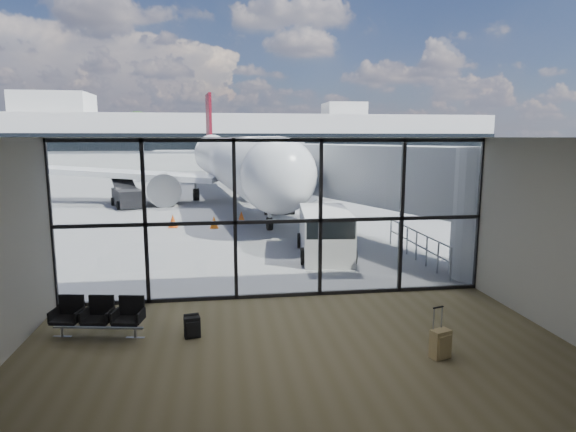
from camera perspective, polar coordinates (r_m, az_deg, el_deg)
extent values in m
plane|color=slate|center=(53.34, -6.40, 4.29)|extent=(220.00, 220.00, 0.00)
cube|color=brown|center=(10.29, 1.70, -16.65)|extent=(12.00, 8.00, 0.01)
cube|color=silver|center=(9.26, 1.83, 9.25)|extent=(12.00, 8.00, 0.02)
cube|color=#BBBBB6|center=(5.81, 8.73, -13.56)|extent=(12.00, 0.02, 4.50)
cube|color=white|center=(13.41, -1.17, -0.43)|extent=(12.00, 0.04, 4.50)
cube|color=black|center=(13.94, -1.14, -9.34)|extent=(12.00, 0.12, 0.10)
cube|color=black|center=(13.42, -1.17, -0.64)|extent=(12.00, 0.12, 0.10)
cube|color=black|center=(13.22, -1.20, 8.97)|extent=(12.00, 0.12, 0.10)
cube|color=black|center=(14.02, -26.31, -0.96)|extent=(0.10, 0.12, 4.50)
cube|color=black|center=(13.46, -16.56, -0.77)|extent=(0.10, 0.12, 4.50)
cube|color=black|center=(13.32, -6.30, -0.55)|extent=(0.10, 0.12, 4.50)
cube|color=black|center=(13.60, 3.86, -0.31)|extent=(0.10, 0.12, 4.50)
cube|color=black|center=(14.29, 13.31, -0.08)|extent=(0.10, 0.12, 4.50)
cube|color=black|center=(15.33, 21.70, 0.13)|extent=(0.10, 0.12, 4.50)
cylinder|color=#A5A7AA|center=(16.81, 23.54, 0.24)|extent=(2.80, 2.80, 4.20)
cube|color=#A5A7AA|center=(22.05, 8.12, 5.22)|extent=(7.45, 14.81, 2.40)
cube|color=#A5A7AA|center=(28.38, -1.04, 6.17)|extent=(2.60, 2.20, 2.60)
cylinder|color=gray|center=(28.48, -2.63, 1.93)|extent=(0.20, 0.20, 1.80)
cylinder|color=gray|center=(28.67, 0.56, 1.99)|extent=(0.20, 0.20, 1.80)
cylinder|color=black|center=(28.65, -1.02, 0.67)|extent=(1.80, 0.56, 0.56)
cylinder|color=gray|center=(16.16, 18.70, -5.42)|extent=(0.06, 0.06, 1.10)
cylinder|color=gray|center=(16.94, 17.33, -4.69)|extent=(0.06, 0.06, 1.10)
cylinder|color=gray|center=(17.73, 16.09, -4.02)|extent=(0.06, 0.06, 1.10)
cylinder|color=gray|center=(18.54, 14.96, -3.40)|extent=(0.06, 0.06, 1.10)
cylinder|color=gray|center=(19.35, 13.92, -2.84)|extent=(0.06, 0.06, 1.10)
cylinder|color=gray|center=(20.17, 12.97, -2.32)|extent=(0.06, 0.06, 1.10)
cylinder|color=gray|center=(20.99, 12.09, -1.84)|extent=(0.06, 0.06, 1.10)
cylinder|color=gray|center=(18.43, 15.02, -1.79)|extent=(0.06, 5.40, 0.06)
cylinder|color=gray|center=(18.53, 14.96, -3.25)|extent=(0.06, 5.40, 0.06)
cube|color=silver|center=(75.14, -6.99, 8.74)|extent=(80.00, 12.00, 8.00)
cube|color=black|center=(69.04, -6.88, 8.71)|extent=(80.00, 0.20, 2.40)
cube|color=silver|center=(78.84, -25.97, 11.92)|extent=(10.00, 8.00, 3.00)
cube|color=silver|center=(77.77, 6.64, 12.44)|extent=(6.00, 6.00, 2.00)
cylinder|color=#382619|center=(90.77, -28.55, 6.32)|extent=(0.50, 0.50, 3.42)
sphere|color=black|center=(90.74, -28.75, 8.95)|extent=(6.27, 6.27, 6.27)
cylinder|color=#382619|center=(88.89, -24.89, 6.31)|extent=(0.50, 0.50, 2.70)
sphere|color=black|center=(88.83, -25.03, 8.43)|extent=(4.95, 4.95, 4.95)
cylinder|color=#382619|center=(87.36, -21.10, 6.63)|extent=(0.50, 0.50, 3.06)
sphere|color=black|center=(87.31, -21.24, 9.08)|extent=(5.61, 5.61, 5.61)
cylinder|color=#382619|center=(86.22, -17.19, 6.92)|extent=(0.50, 0.50, 3.42)
sphere|color=black|center=(86.18, -17.33, 9.70)|extent=(6.27, 6.27, 6.27)
cube|color=gray|center=(12.02, -21.58, -12.20)|extent=(2.05, 0.44, 0.04)
cube|color=black|center=(12.26, -24.71, -11.10)|extent=(0.67, 0.64, 0.08)
cube|color=black|center=(12.40, -24.23, -9.64)|extent=(0.59, 0.17, 0.52)
cube|color=black|center=(11.96, -21.63, -11.40)|extent=(0.67, 0.64, 0.08)
cube|color=black|center=(12.11, -21.19, -9.90)|extent=(0.59, 0.17, 0.52)
cube|color=black|center=(11.70, -18.39, -11.68)|extent=(0.67, 0.64, 0.08)
cube|color=black|center=(11.85, -18.01, -10.13)|extent=(0.59, 0.17, 0.52)
cylinder|color=gray|center=(12.42, -25.21, -12.33)|extent=(0.06, 0.06, 0.24)
cylinder|color=gray|center=(11.76, -17.66, -13.08)|extent=(0.06, 0.06, 0.24)
cube|color=black|center=(11.43, -11.29, -12.79)|extent=(0.39, 0.28, 0.49)
cube|color=black|center=(11.31, -11.21, -13.04)|extent=(0.30, 0.12, 0.33)
cylinder|color=black|center=(11.45, -11.40, -11.45)|extent=(0.34, 0.15, 0.09)
cube|color=#978254|center=(10.68, 17.61, -14.23)|extent=(0.45, 0.36, 0.59)
cube|color=#978254|center=(10.60, 18.12, -14.46)|extent=(0.33, 0.15, 0.44)
cylinder|color=gray|center=(10.50, 16.88, -11.65)|extent=(0.03, 0.03, 0.49)
cylinder|color=gray|center=(10.64, 17.75, -11.40)|extent=(0.03, 0.03, 0.49)
cube|color=black|center=(10.49, 17.38, -10.29)|extent=(0.26, 0.12, 0.02)
cylinder|color=black|center=(10.80, 16.68, -15.59)|extent=(0.05, 0.07, 0.07)
cylinder|color=black|center=(10.94, 17.55, -15.29)|extent=(0.05, 0.07, 0.07)
cylinder|color=silver|center=(35.51, -6.61, 6.45)|extent=(6.78, 28.59, 3.50)
sphere|color=silver|center=(21.58, -1.15, 4.79)|extent=(3.50, 3.50, 3.50)
cone|color=silver|center=(51.92, -9.27, 7.55)|extent=(4.14, 6.04, 3.50)
cube|color=black|center=(22.10, -1.50, 6.12)|extent=(2.20, 1.37, 0.47)
cube|color=silver|center=(36.25, -19.53, 4.77)|extent=(14.54, 5.94, 1.12)
cylinder|color=black|center=(34.32, -14.49, 3.20)|extent=(2.35, 3.43, 1.99)
cube|color=silver|center=(51.24, -12.62, 7.53)|extent=(5.34, 2.18, 0.17)
cube|color=silver|center=(38.44, 5.20, 5.48)|extent=(14.24, 8.85, 1.12)
cylinder|color=black|center=(35.75, 1.51, 3.72)|extent=(2.35, 3.43, 1.99)
cube|color=silver|center=(51.84, -5.86, 7.72)|extent=(5.47, 3.28, 0.17)
cube|color=maroon|center=(51.93, -9.36, 10.99)|extent=(0.70, 3.60, 5.68)
cylinder|color=gray|center=(23.67, -2.21, -0.13)|extent=(0.19, 0.19, 1.32)
cylinder|color=black|center=(23.73, -2.21, -0.92)|extent=(0.31, 0.69, 0.66)
cylinder|color=black|center=(35.89, -10.84, 2.51)|extent=(0.53, 0.95, 0.91)
cylinder|color=black|center=(36.63, -2.54, 2.80)|extent=(0.53, 0.95, 0.91)
cube|color=silver|center=(18.59, 4.40, -2.01)|extent=(2.25, 4.27, 1.78)
cube|color=black|center=(17.02, 4.92, -1.38)|extent=(1.80, 1.26, 0.62)
cylinder|color=black|center=(17.35, 1.88, -4.76)|extent=(0.29, 0.64, 0.62)
cylinder|color=black|center=(17.54, 7.71, -4.69)|extent=(0.29, 0.64, 0.62)
cylinder|color=black|center=(19.94, 1.45, -2.92)|extent=(0.29, 0.64, 0.62)
cylinder|color=black|center=(20.11, 6.52, -2.87)|extent=(0.29, 0.64, 0.62)
cube|color=black|center=(33.57, -18.45, 2.07)|extent=(2.62, 3.67, 1.11)
cube|color=black|center=(34.79, -18.91, 3.67)|extent=(2.22, 3.07, 1.15)
cylinder|color=black|center=(32.39, -19.43, 1.18)|extent=(0.40, 0.60, 0.56)
cylinder|color=black|center=(32.66, -16.73, 1.38)|extent=(0.40, 0.60, 0.56)
cylinder|color=black|center=(34.58, -20.02, 1.63)|extent=(0.40, 0.60, 0.56)
cylinder|color=black|center=(34.83, -17.48, 1.81)|extent=(0.40, 0.60, 0.56)
cube|color=#D84A0B|center=(25.23, -13.46, -1.28)|extent=(0.46, 0.46, 0.03)
cone|color=#D84A0B|center=(25.18, -13.49, -0.58)|extent=(0.44, 0.44, 0.66)
cube|color=orange|center=(24.66, -8.74, -1.38)|extent=(0.44, 0.44, 0.03)
cone|color=orange|center=(24.60, -8.76, -0.70)|extent=(0.42, 0.42, 0.63)
cube|color=#F65B0C|center=(25.82, -5.54, -0.84)|extent=(0.47, 0.47, 0.03)
cone|color=#F65B0C|center=(25.77, -5.55, -0.14)|extent=(0.45, 0.45, 0.67)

